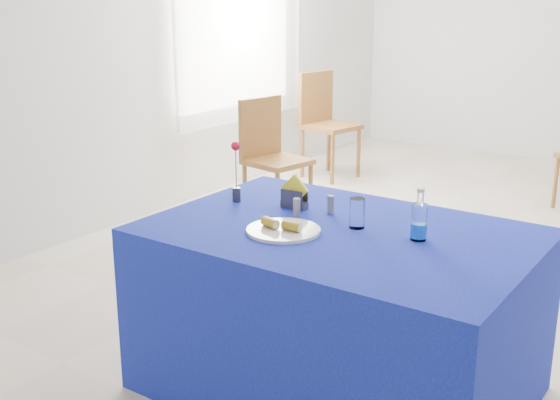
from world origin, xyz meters
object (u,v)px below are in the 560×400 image
Objects in this scene: chair_win_b at (324,117)px; water_bottle at (419,223)px; plate at (283,230)px; chair_win_a at (270,150)px; blue_table at (338,311)px.

water_bottle is at bearing -132.84° from chair_win_b.
plate is 0.31× the size of chair_win_b.
chair_win_b is at bearing 24.66° from chair_win_a.
chair_win_a reaches higher than blue_table.
blue_table is at bearing -137.30° from chair_win_b.
water_bottle is at bearing 24.99° from plate.
chair_win_b reaches higher than blue_table.
chair_win_a reaches higher than plate.
chair_win_a is at bearing 138.16° from water_bottle.
chair_win_b is (-0.35, 1.40, 0.03)m from chair_win_a.
plate is 0.33× the size of chair_win_a.
plate is 0.46m from blue_table.
chair_win_a is 1.44m from chair_win_b.
blue_table is 1.59× the size of chair_win_b.
water_bottle is at bearing -121.37° from chair_win_a.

